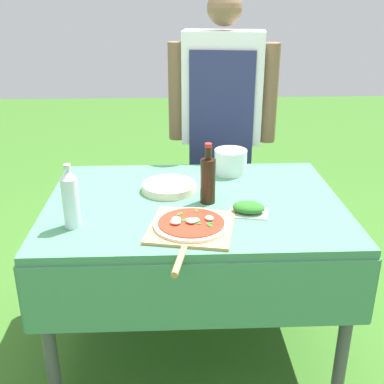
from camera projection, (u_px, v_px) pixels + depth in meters
ground_plane at (194, 343)px, 2.41m from camera, size 12.00×12.00×0.00m
prep_table at (194, 220)px, 2.15m from camera, size 1.30×0.96×0.78m
person_cook at (222, 116)px, 2.76m from camera, size 0.61×0.26×1.64m
pizza_on_peel at (191, 226)px, 1.85m from camera, size 0.38×0.53×0.05m
oil_bottle at (208, 179)px, 2.05m from camera, size 0.07×0.07×0.27m
water_bottle at (70, 198)px, 1.83m from camera, size 0.07×0.07×0.26m
herb_container at (249, 208)px, 1.98m from camera, size 0.18×0.14×0.05m
mixing_tub at (231, 162)px, 2.41m from camera, size 0.16×0.16×0.12m
plate_stack at (169, 187)px, 2.21m from camera, size 0.25×0.25×0.03m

